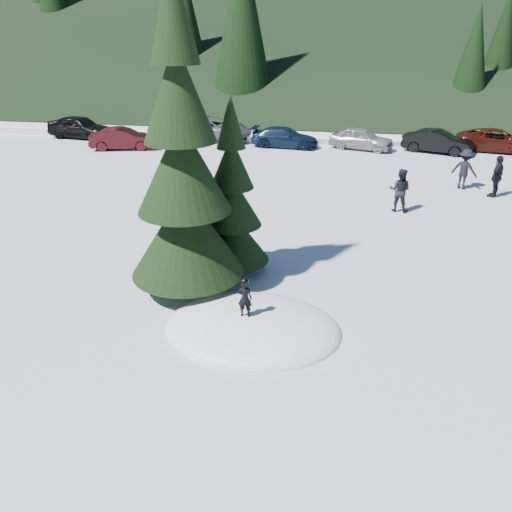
% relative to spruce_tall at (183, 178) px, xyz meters
% --- Properties ---
extents(ground, '(200.00, 200.00, 0.00)m').
position_rel_spruce_tall_xyz_m(ground, '(2.20, -1.80, -3.32)').
color(ground, white).
rests_on(ground, ground).
extents(snow_mound, '(4.48, 3.52, 0.96)m').
position_rel_spruce_tall_xyz_m(snow_mound, '(2.20, -1.80, -3.32)').
color(snow_mound, white).
rests_on(snow_mound, ground).
extents(spruce_tall, '(3.20, 3.20, 8.60)m').
position_rel_spruce_tall_xyz_m(spruce_tall, '(0.00, 0.00, 0.00)').
color(spruce_tall, black).
rests_on(spruce_tall, ground).
extents(spruce_short, '(2.20, 2.20, 5.37)m').
position_rel_spruce_tall_xyz_m(spruce_short, '(1.00, 1.40, -1.22)').
color(spruce_short, black).
rests_on(spruce_short, ground).
extents(child_skier, '(0.36, 0.24, 0.98)m').
position_rel_spruce_tall_xyz_m(child_skier, '(2.04, -1.96, -2.35)').
color(child_skier, black).
rests_on(child_skier, snow_mound).
extents(adult_0, '(1.01, 0.87, 1.79)m').
position_rel_spruce_tall_xyz_m(adult_0, '(6.51, 8.06, -2.43)').
color(adult_0, black).
rests_on(adult_0, ground).
extents(adult_1, '(1.00, 1.17, 1.88)m').
position_rel_spruce_tall_xyz_m(adult_1, '(10.91, 10.81, -2.38)').
color(adult_1, black).
rests_on(adult_1, ground).
extents(adult_2, '(1.39, 1.24, 1.87)m').
position_rel_spruce_tall_xyz_m(adult_2, '(9.75, 11.87, -2.39)').
color(adult_2, black).
rests_on(adult_2, ground).
extents(car_0, '(4.69, 2.46, 1.52)m').
position_rel_spruce_tall_xyz_m(car_0, '(-13.80, 19.72, -2.56)').
color(car_0, black).
rests_on(car_0, ground).
extents(car_1, '(4.25, 2.36, 1.33)m').
position_rel_spruce_tall_xyz_m(car_1, '(-9.45, 16.98, -2.66)').
color(car_1, black).
rests_on(car_1, ground).
extents(car_2, '(5.86, 3.43, 1.53)m').
position_rel_spruce_tall_xyz_m(car_2, '(-4.76, 20.66, -2.55)').
color(car_2, '#505458').
rests_on(car_2, ground).
extents(car_3, '(4.38, 2.09, 1.23)m').
position_rel_spruce_tall_xyz_m(car_3, '(0.38, 19.35, -2.70)').
color(car_3, black).
rests_on(car_3, ground).
extents(car_4, '(4.23, 2.72, 1.34)m').
position_rel_spruce_tall_xyz_m(car_4, '(5.15, 19.55, -2.65)').
color(car_4, gray).
rests_on(car_4, ground).
extents(car_5, '(4.34, 2.76, 1.35)m').
position_rel_spruce_tall_xyz_m(car_5, '(9.68, 19.43, -2.64)').
color(car_5, black).
rests_on(car_5, ground).
extents(car_6, '(5.14, 3.12, 1.33)m').
position_rel_spruce_tall_xyz_m(car_6, '(13.34, 20.46, -2.65)').
color(car_6, '#39100A').
rests_on(car_6, ground).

